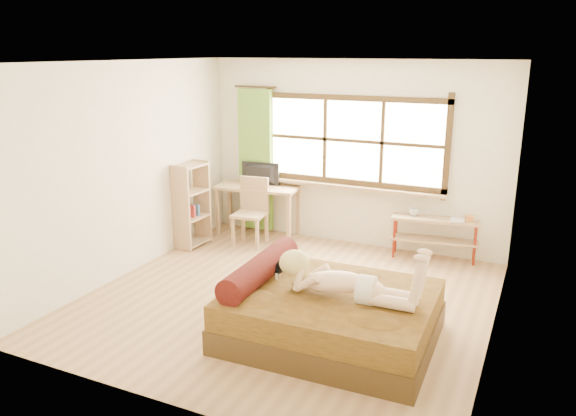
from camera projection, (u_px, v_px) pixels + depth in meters
The scene contains 18 objects.
floor at pixel (288, 299), 6.58m from camera, with size 4.50×4.50×0.00m, color #9E754C.
ceiling at pixel (288, 62), 5.85m from camera, with size 4.50×4.50×0.00m, color white.
wall_back at pixel (353, 154), 8.18m from camera, with size 4.50×4.50×0.00m, color silver.
wall_front at pixel (162, 251), 4.26m from camera, with size 4.50×4.50×0.00m, color silver.
wall_left at pixel (128, 170), 7.13m from camera, with size 4.50×4.50×0.00m, color silver.
wall_right at pixel (503, 211), 5.30m from camera, with size 4.50×4.50×0.00m, color silver.
window at pixel (353, 144), 8.11m from camera, with size 2.80×0.16×1.46m.
curtain at pixel (256, 161), 8.76m from camera, with size 0.55×0.10×2.20m, color #548424.
bed at pixel (326, 313), 5.64m from camera, with size 2.06×1.66×0.77m.
woman at pixel (345, 268), 5.37m from camera, with size 1.41×0.40×0.61m, color beige, non-canonical shape.
kitten at pixel (271, 266), 5.90m from camera, with size 0.30×0.12×0.24m, color black, non-canonical shape.
desk at pixel (258, 192), 8.68m from camera, with size 1.33×0.72×0.80m.
monitor at pixel (259, 174), 8.64m from camera, with size 0.61×0.08×0.35m, color black.
chair at pixel (252, 207), 8.36m from camera, with size 0.49×0.49×1.00m.
pipe_shelf at pixel (436, 229), 7.75m from camera, with size 1.20×0.46×0.67m.
cup at pixel (414, 212), 7.82m from camera, with size 0.13×0.13×0.10m, color gray.
book at pixel (451, 219), 7.62m from camera, with size 0.18×0.25×0.02m, color gray.
bookshelf at pixel (192, 204), 8.23m from camera, with size 0.33×0.55×1.24m.
Camera 1 is at (2.56, -5.47, 2.82)m, focal length 35.00 mm.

